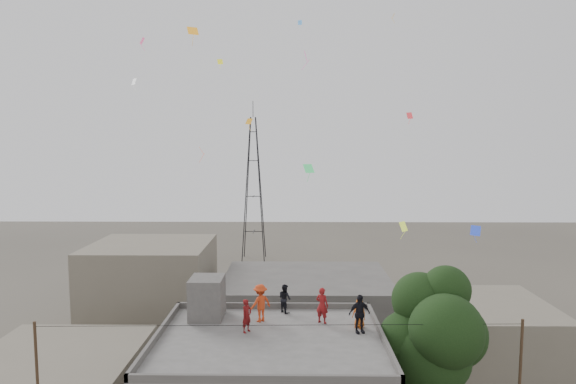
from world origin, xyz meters
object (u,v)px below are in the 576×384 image
tree (434,334)px  transmission_tower (254,189)px  stair_head_box (207,298)px  person_dark_adult (359,314)px  person_red_adult (322,305)px

tree → transmission_tower: size_ratio=0.45×
stair_head_box → person_dark_adult: size_ratio=1.14×
person_red_adult → person_dark_adult: 2.01m
transmission_tower → person_dark_adult: 40.13m
transmission_tower → person_red_adult: (6.41, -38.06, -2.11)m
stair_head_box → transmission_tower: 37.46m
transmission_tower → person_red_adult: 38.66m
transmission_tower → stair_head_box: bearing=-88.8°
person_red_adult → person_dark_adult: person_dark_adult is taller
transmission_tower → person_dark_adult: size_ratio=11.37×
person_red_adult → tree: bearing=-166.3°
tree → person_dark_adult: (-3.35, 0.14, 0.88)m
tree → person_red_adult: (-4.96, 1.34, 0.86)m
transmission_tower → tree: bearing=-73.9°
tree → person_dark_adult: tree is taller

